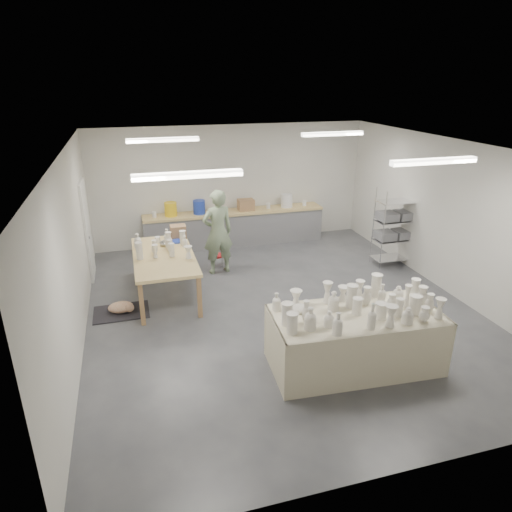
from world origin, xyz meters
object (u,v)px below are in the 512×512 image
object	(u,v)px
drying_table	(355,338)
work_table	(165,252)
red_stool	(216,256)
potter	(218,232)

from	to	relation	value
drying_table	work_table	xyz separation A→B (m)	(-2.45, 3.33, 0.38)
work_table	red_stool	world-z (taller)	work_table
red_stool	potter	bearing A→B (deg)	-90.00
work_table	potter	size ratio (longest dim) A/B	1.23
potter	red_stool	size ratio (longest dim) A/B	4.36
work_table	potter	distance (m)	1.40
drying_table	potter	distance (m)	4.25
work_table	red_stool	distance (m)	1.66
work_table	drying_table	bearing A→B (deg)	-53.59
drying_table	work_table	bearing A→B (deg)	129.93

